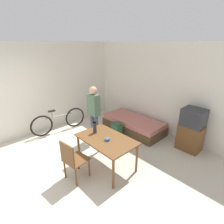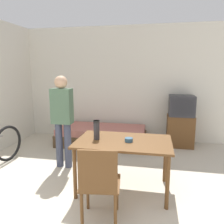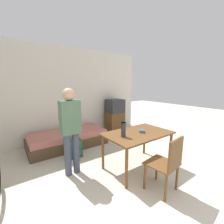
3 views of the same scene
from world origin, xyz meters
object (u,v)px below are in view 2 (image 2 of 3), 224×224
(tv, at_px, (181,121))
(backpack, at_px, (90,145))
(wooden_chair, at_px, (99,182))
(mate_bowl, at_px, (129,140))
(daybed, at_px, (102,136))
(person_standing, at_px, (62,116))
(dining_table, at_px, (124,146))
(thermos_flask, at_px, (97,129))

(tv, relative_size, backpack, 2.74)
(wooden_chair, distance_m, mate_bowl, 0.81)
(wooden_chair, height_order, mate_bowl, wooden_chair)
(daybed, height_order, wooden_chair, wooden_chair)
(person_standing, height_order, mate_bowl, person_standing)
(daybed, bearing_deg, person_standing, -106.13)
(daybed, distance_m, dining_table, 2.03)
(dining_table, relative_size, backpack, 3.10)
(tv, distance_m, thermos_flask, 2.49)
(mate_bowl, height_order, backpack, mate_bowl)
(dining_table, bearing_deg, mate_bowl, -25.79)
(dining_table, relative_size, person_standing, 0.81)
(thermos_flask, height_order, backpack, thermos_flask)
(daybed, height_order, dining_table, dining_table)
(daybed, distance_m, person_standing, 1.52)
(person_standing, height_order, thermos_flask, person_standing)
(daybed, distance_m, mate_bowl, 2.12)
(thermos_flask, distance_m, backpack, 1.42)
(tv, bearing_deg, thermos_flask, -123.27)
(daybed, xyz_separation_m, dining_table, (0.76, -1.83, 0.45))
(thermos_flask, relative_size, backpack, 0.64)
(daybed, bearing_deg, thermos_flask, -78.32)
(tv, height_order, wooden_chair, tv)
(daybed, bearing_deg, backpack, -97.07)
(daybed, xyz_separation_m, wooden_chair, (0.61, -2.60, 0.31))
(tv, xyz_separation_m, wooden_chair, (-1.13, -2.83, -0.07))
(tv, height_order, mate_bowl, tv)
(wooden_chair, distance_m, person_standing, 1.70)
(tv, relative_size, mate_bowl, 10.47)
(dining_table, height_order, mate_bowl, mate_bowl)
(wooden_chair, height_order, backpack, wooden_chair)
(daybed, height_order, mate_bowl, mate_bowl)
(dining_table, height_order, wooden_chair, wooden_chair)
(tv, xyz_separation_m, dining_table, (-0.98, -2.05, 0.07))
(mate_bowl, xyz_separation_m, backpack, (-0.92, 1.18, -0.54))
(daybed, height_order, person_standing, person_standing)
(dining_table, xyz_separation_m, backpack, (-0.84, 1.15, -0.44))
(dining_table, relative_size, thermos_flask, 4.84)
(dining_table, bearing_deg, thermos_flask, -177.89)
(thermos_flask, bearing_deg, person_standing, 143.23)
(dining_table, distance_m, mate_bowl, 0.13)
(mate_bowl, bearing_deg, wooden_chair, -106.83)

